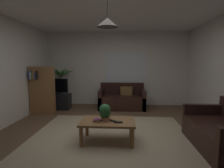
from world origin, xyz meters
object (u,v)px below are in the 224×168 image
tv_stand (56,101)px  potted_plant_on_table (105,112)px  couch_right_side (224,134)px  tv (56,86)px  couch_under_window (122,100)px  bookshelf_corner (42,90)px  remote_on_table_1 (118,122)px  book_on_table_0 (97,121)px  potted_palm_corner (61,86)px  remote_on_table_0 (113,121)px  coffee_table (108,124)px  pendant_lamp (107,22)px  book_on_table_1 (97,119)px

tv_stand → potted_plant_on_table: bearing=-52.3°
couch_right_side → tv: tv is taller
couch_under_window → bookshelf_corner: 2.54m
remote_on_table_1 → book_on_table_0: bearing=-98.9°
book_on_table_0 → couch_right_side: bearing=-2.8°
couch_under_window → book_on_table_0: bearing=-99.4°
couch_right_side → potted_palm_corner: bearing=-128.1°
couch_right_side → tv_stand: (-3.96, 2.57, -0.02)m
couch_right_side → tv: size_ratio=1.86×
remote_on_table_0 → tv: 3.17m
coffee_table → pendant_lamp: (0.00, 0.00, 1.88)m
book_on_table_1 → bookshelf_corner: 2.65m
potted_plant_on_table → tv_stand: bearing=127.7°
coffee_table → bookshelf_corner: 2.77m
coffee_table → potted_plant_on_table: size_ratio=3.14×
couch_under_window → tv: 2.23m
pendant_lamp → couch_under_window: bearing=84.5°
potted_palm_corner → pendant_lamp: size_ratio=3.10×
bookshelf_corner → pendant_lamp: (2.10, -1.78, 1.51)m
couch_under_window → couch_right_side: bearing=-57.5°
bookshelf_corner → remote_on_table_0: bearing=-39.6°
potted_plant_on_table → couch_right_side: bearing=-4.4°
tv → bookshelf_corner: (-0.19, -0.59, -0.05)m
couch_right_side → book_on_table_0: (-2.25, 0.11, 0.16)m
tv → bookshelf_corner: size_ratio=0.58×
pendant_lamp → tv_stand: bearing=128.6°
book_on_table_0 → couch_under_window: bearing=80.6°
book_on_table_0 → bookshelf_corner: bookshelf_corner is taller
potted_plant_on_table → tv_stand: 3.06m
potted_plant_on_table → pendant_lamp: size_ratio=0.72×
book_on_table_0 → potted_plant_on_table: 0.22m
pendant_lamp → couch_right_side: bearing=-5.1°
remote_on_table_0 → potted_plant_on_table: size_ratio=0.49×
book_on_table_1 → potted_palm_corner: potted_palm_corner is taller
remote_on_table_1 → potted_palm_corner: size_ratio=0.11×
remote_on_table_1 → tv_stand: bearing=-142.7°
potted_plant_on_table → potted_palm_corner: potted_palm_corner is taller
couch_under_window → book_on_table_0: 2.75m
remote_on_table_1 → potted_plant_on_table: potted_plant_on_table is taller
couch_under_window → tv: (-2.16, -0.27, 0.49)m
book_on_table_1 → remote_on_table_0: (0.31, 0.01, -0.03)m
tv → pendant_lamp: (1.91, -2.37, 1.47)m
potted_palm_corner → pendant_lamp: pendant_lamp is taller
tv_stand → tv: size_ratio=1.11×
coffee_table → remote_on_table_1: bearing=-28.9°
couch_right_side → potted_plant_on_table: 2.13m
book_on_table_0 → tv: (-1.71, 2.44, 0.33)m
couch_right_side → couch_under_window: bearing=-147.5°
book_on_table_1 → remote_on_table_1: 0.41m
book_on_table_1 → tv: (-1.71, 2.43, 0.31)m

